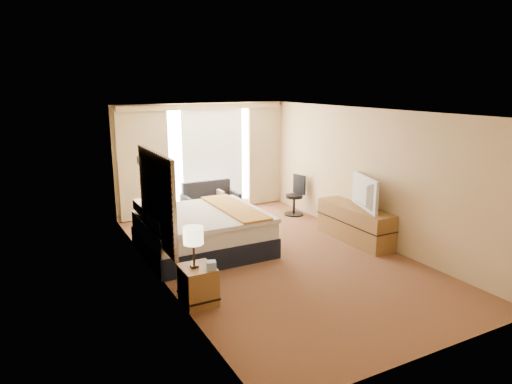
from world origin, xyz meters
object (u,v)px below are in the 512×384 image
floor_lamp (142,178)px  lamp_right (152,197)px  nightstand_right (151,234)px  lamp_left (193,236)px  media_dresser (355,224)px  desk_chair (296,197)px  bed (202,231)px  loveseat (211,205)px  nightstand_left (198,285)px  television (359,192)px

floor_lamp → lamp_right: floor_lamp is taller
nightstand_right → lamp_left: 2.61m
media_dresser → desk_chair: bearing=90.8°
bed → lamp_left: size_ratio=3.69×
desk_chair → lamp_right: (-3.61, -0.73, 0.59)m
desk_chair → lamp_right: 3.74m
bed → lamp_left: (-0.85, -1.90, 0.62)m
bed → desk_chair: (2.86, 1.26, 0.03)m
loveseat → lamp_left: lamp_left is taller
nightstand_left → bed: (0.81, 1.90, 0.11)m
lamp_right → nightstand_left: bearing=-91.3°
floor_lamp → lamp_right: bearing=-96.5°
bed → television: bearing=-19.3°
desk_chair → loveseat: bearing=142.3°
nightstand_left → television: size_ratio=0.49×
nightstand_right → television: size_ratio=0.49×
loveseat → floor_lamp: 1.85m
media_dresser → desk_chair: size_ratio=1.90×
desk_chair → media_dresser: bearing=-102.7°
loveseat → television: size_ratio=1.16×
nightstand_left → desk_chair: (3.67, 3.16, 0.15)m
lamp_right → television: 3.90m
lamp_left → lamp_right: bearing=87.6°
nightstand_right → loveseat: loveseat is taller
television → desk_chair: bearing=17.6°
nightstand_right → lamp_left: bearing=-91.0°
nightstand_right → lamp_right: bearing=-52.8°
loveseat → lamp_right: bearing=-138.9°
media_dresser → lamp_left: (-3.75, -1.05, 0.66)m
nightstand_right → bed: bearing=-36.6°
bed → nightstand_left: bearing=-113.0°
bed → lamp_right: size_ratio=3.63×
nightstand_left → lamp_right: (0.06, 2.43, 0.74)m
nightstand_right → floor_lamp: floor_lamp is taller
bed → floor_lamp: floor_lamp is taller
nightstand_right → nightstand_left: bearing=-90.0°
floor_lamp → lamp_left: size_ratio=2.66×
bed → lamp_right: bearing=145.0°
media_dresser → desk_chair: 2.11m
nightstand_left → lamp_right: 2.54m
desk_chair → television: (-0.02, -2.26, 0.60)m
lamp_right → floor_lamp: bearing=83.5°
nightstand_left → lamp_left: bearing=-178.0°
loveseat → lamp_right: 2.48m
bed → television: 3.08m
nightstand_right → loveseat: size_ratio=0.43×
nightstand_right → television: (3.65, -1.59, 0.74)m
bed → lamp_left: bearing=-114.2°
desk_chair → lamp_left: (-3.71, -3.16, 0.59)m
desk_chair → lamp_left: 4.91m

